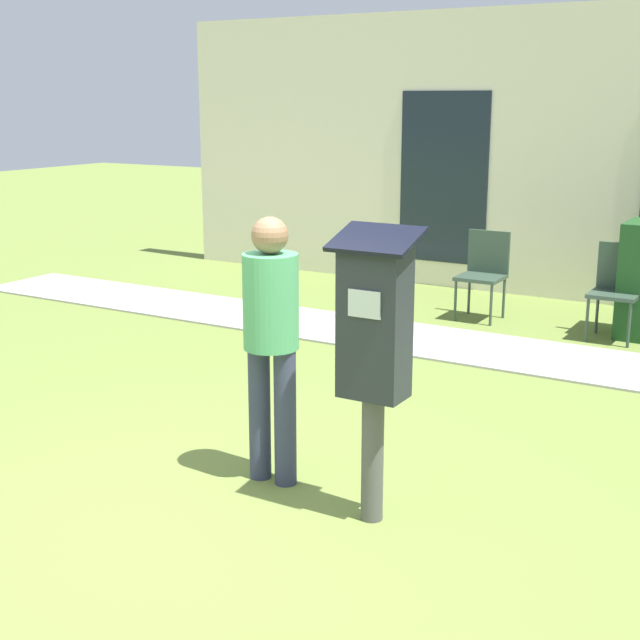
# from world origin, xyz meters

# --- Properties ---
(ground_plane) EXTENTS (40.00, 40.00, 0.00)m
(ground_plane) POSITION_xyz_m (0.00, 0.00, 0.00)
(ground_plane) COLOR olive
(sidewalk) EXTENTS (12.00, 1.10, 0.02)m
(sidewalk) POSITION_xyz_m (0.00, 3.99, 0.01)
(sidewalk) COLOR #A3A099
(sidewalk) RESTS_ON ground
(building_facade) EXTENTS (10.00, 0.26, 3.20)m
(building_facade) POSITION_xyz_m (0.00, 6.54, 1.60)
(building_facade) COLOR beige
(building_facade) RESTS_ON ground
(parking_meter) EXTENTS (0.44, 0.31, 1.59)m
(parking_meter) POSITION_xyz_m (0.71, 0.52, 1.02)
(parking_meter) COLOR #4C4C4C
(parking_meter) RESTS_ON ground
(person_standing) EXTENTS (0.32, 0.32, 1.58)m
(person_standing) POSITION_xyz_m (-0.03, 0.67, 0.93)
(person_standing) COLOR #333851
(person_standing) RESTS_ON ground
(outdoor_chair_left) EXTENTS (0.44, 0.44, 0.90)m
(outdoor_chair_left) POSITION_xyz_m (-0.39, 5.15, 0.53)
(outdoor_chair_left) COLOR #334738
(outdoor_chair_left) RESTS_ON ground
(outdoor_chair_middle) EXTENTS (0.44, 0.44, 0.90)m
(outdoor_chair_middle) POSITION_xyz_m (0.97, 5.02, 0.53)
(outdoor_chair_middle) COLOR #334738
(outdoor_chair_middle) RESTS_ON ground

